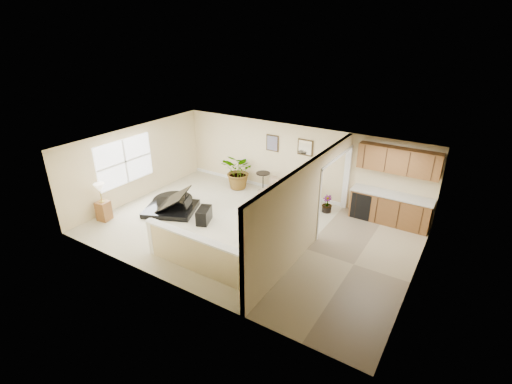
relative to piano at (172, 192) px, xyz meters
The scene contains 20 objects.
floor 2.93m from the piano, ahead, with size 9.00×9.00×0.00m, color beige.
back_wall 4.29m from the piano, 47.64° to the left, with size 9.00×0.04×2.50m, color beige.
front_wall 4.10m from the piano, 45.06° to the right, with size 9.00×0.04×2.50m, color beige.
left_wall 1.77m from the piano, behind, with size 0.04×6.00×2.50m, color beige.
right_wall 7.39m from the piano, ahead, with size 0.04×6.00×2.50m, color beige.
ceiling 3.43m from the piano, ahead, with size 9.00×6.00×0.04m, color white.
kitchen_vinyl 6.04m from the piano, ahead, with size 2.70×6.00×0.01m, color tan.
interior_partition 4.71m from the piano, ahead, with size 0.18×5.99×2.50m.
pony_half_wall 3.65m from the piano, 36.42° to the right, with size 3.42×0.22×1.00m.
left_window 1.86m from the piano, 167.36° to the right, with size 0.05×2.15×1.45m, color white.
wall_art_left 3.82m from the piano, 58.43° to the left, with size 0.48×0.04×0.58m.
wall_mirror 4.59m from the piano, 44.52° to the left, with size 0.55×0.04×0.55m.
kitchen_cabinets 6.70m from the piano, 25.36° to the left, with size 2.36×0.65×2.33m.
piano is the anchor object (origin of this frame).
piano_bench 1.46m from the piano, ahead, with size 0.34×0.67×0.45m, color black.
loveseat 3.68m from the piano, 39.96° to the left, with size 1.67×1.10×0.88m.
accent_table 3.27m from the piano, 57.63° to the left, with size 0.50×0.50×0.72m.
palm_plant 2.70m from the piano, 71.21° to the left, with size 1.33×1.19×1.34m.
small_plant 4.99m from the piano, 29.97° to the left, with size 0.40×0.40×0.57m.
lamp_stand 2.10m from the piano, 128.01° to the right, with size 0.41×0.41×1.20m.
Camera 1 is at (5.18, -7.86, 5.49)m, focal length 26.00 mm.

